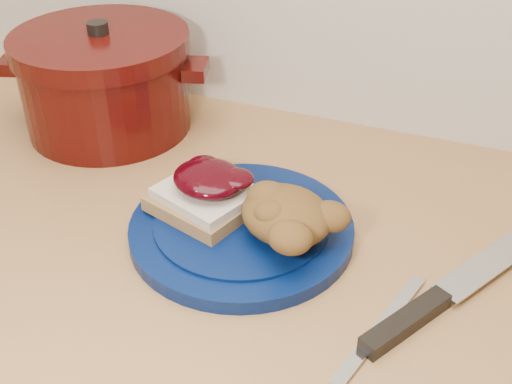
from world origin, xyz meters
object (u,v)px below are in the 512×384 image
(butter_knife, at_px, (381,327))
(dutch_oven, at_px, (105,81))
(plate, at_px, (241,229))
(pepper_grinder, at_px, (116,90))
(chef_knife, at_px, (433,303))

(butter_knife, bearing_deg, dutch_oven, 76.04)
(plate, height_order, pepper_grinder, pepper_grinder)
(butter_knife, bearing_deg, plate, 79.65)
(dutch_oven, height_order, pepper_grinder, dutch_oven)
(plate, height_order, chef_knife, same)
(chef_knife, height_order, dutch_oven, dutch_oven)
(plate, xyz_separation_m, pepper_grinder, (-0.26, 0.17, 0.05))
(butter_knife, xyz_separation_m, dutch_oven, (-0.46, 0.26, 0.07))
(chef_knife, bearing_deg, pepper_grinder, 96.31)
(chef_knife, bearing_deg, butter_knife, 167.62)
(chef_knife, distance_m, pepper_grinder, 0.53)
(dutch_oven, relative_size, pepper_grinder, 2.54)
(chef_knife, xyz_separation_m, butter_knife, (-0.04, -0.05, -0.01))
(dutch_oven, bearing_deg, chef_knife, -22.73)
(butter_knife, bearing_deg, chef_knife, -27.01)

